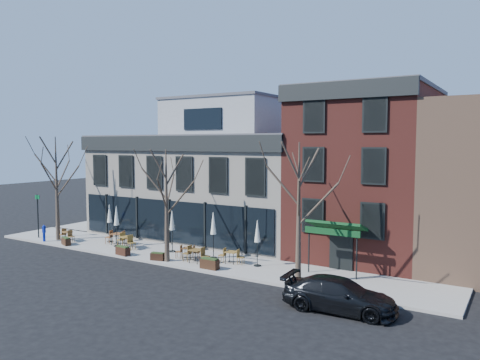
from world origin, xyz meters
The scene contains 26 objects.
ground centered at (0.00, 0.00, 0.00)m, with size 120.00×120.00×0.00m, color black.
sidewalk_front centered at (3.25, -2.15, 0.07)m, with size 33.50×4.70×0.15m, color gray.
sidewalk_side centered at (-11.25, 6.00, 0.07)m, with size 4.50×12.00×0.15m, color gray.
corner_building centered at (0.07, 5.07, 4.72)m, with size 18.39×10.39×11.10m.
red_brick_building centered at (13.00, 4.98, 5.64)m, with size 8.20×11.78×11.18m.
tree_corner centered at (-8.49, -3.20, 4.25)m, with size 3.93×3.98×7.92m.
tree_mid centered at (3.01, -3.90, 3.79)m, with size 3.50×3.55×7.04m.
tree_right centered at (12.01, -3.90, 4.02)m, with size 3.72×3.77×7.48m.
sign_pole centered at (-10.50, -3.50, 2.07)m, with size 0.50×0.10×3.40m.
parked_sedan centered at (15.11, -6.27, 0.75)m, with size 2.09×5.15×1.49m, color black.
call_box centered at (-8.83, -4.20, 0.82)m, with size 0.25×0.25×1.27m.
cafe_set_0 centered at (-7.42, -3.23, 0.61)m, with size 1.76×0.81×0.90m.
cafe_set_1 centered at (-3.32, -2.05, 0.67)m, with size 1.97×0.93×1.01m.
cafe_set_2 centered at (-1.83, -2.62, 0.68)m, with size 2.00×0.97×1.03m.
cafe_set_3 centered at (3.67, -2.68, 0.59)m, with size 1.65×0.95×0.85m.
cafe_set_4 centered at (4.79, -3.24, 0.67)m, with size 1.92×0.78×1.01m.
cafe_set_5 centered at (6.74, -2.24, 0.62)m, with size 1.75×0.76×0.91m.
umbrella_0 centered at (-4.47, -1.69, 2.15)m, with size 0.45×0.45×2.83m.
umbrella_1 centered at (-2.86, -2.53, 2.22)m, with size 0.47×0.47×2.93m.
umbrella_2 centered at (1.63, -1.74, 2.17)m, with size 0.46×0.46×2.86m.
umbrella_3 centered at (5.05, -1.75, 2.26)m, with size 0.48×0.48×2.99m.
umbrella_4 centered at (8.42, -1.95, 2.13)m, with size 0.45×0.45×2.80m.
planter_0 centered at (-6.41, -4.12, 0.43)m, with size 1.08×0.72×0.56m.
planter_1 centered at (-0.57, -4.20, 0.45)m, with size 1.12×0.56×0.60m.
planter_2 centered at (2.34, -4.04, 0.40)m, with size 0.97×0.57×0.51m.
planter_3 centered at (6.32, -3.97, 0.47)m, with size 1.15×0.46×0.64m.
Camera 1 is at (22.07, -26.17, 7.57)m, focal length 35.00 mm.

